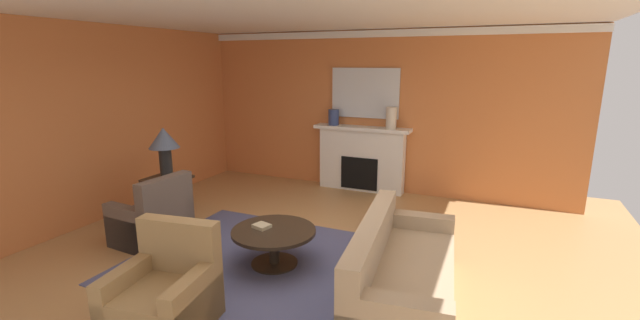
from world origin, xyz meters
The scene contains 17 objects.
ground_plane centered at (0.00, 0.00, 0.00)m, with size 8.55×8.55×0.00m, color tan.
wall_fireplace centered at (0.00, 3.27, 1.47)m, with size 7.18×0.12×2.94m, color #CC723D.
wall_window centered at (-3.35, 0.30, 1.47)m, with size 0.12×7.01×2.94m, color #CC723D.
ceiling_panel centered at (0.00, 0.30, 2.97)m, with size 7.18×7.01×0.06m, color white.
crown_moulding centered at (0.00, 3.19, 2.86)m, with size 7.18×0.08×0.12m, color white.
area_rug centered at (-0.10, -0.24, 0.01)m, with size 3.44×2.57×0.01m, color #4C517A.
fireplace centered at (-0.10, 3.06, 0.57)m, with size 1.80×0.35×1.21m.
mantel_mirror centered at (-0.10, 3.18, 1.82)m, with size 1.28×0.04×0.91m, color silver.
sofa centered at (1.47, -0.44, 0.30)m, with size 1.13×2.19×0.85m.
armchair_near_window centered at (-1.90, -0.34, 0.31)m, with size 0.86×0.86×0.95m.
armchair_facing_fireplace centered at (-0.40, -1.70, 0.31)m, with size 0.91×0.91×0.95m.
coffee_table centered at (-0.10, -0.24, 0.34)m, with size 1.00×1.00×0.45m.
side_table centered at (-2.25, 0.33, 0.40)m, with size 0.56×0.56×0.70m.
table_lamp centered at (-2.25, 0.33, 1.22)m, with size 0.44×0.44×0.75m.
vase_mantel_left centered at (-0.65, 3.01, 1.36)m, with size 0.20×0.20×0.29m, color navy.
vase_mantel_right centered at (0.45, 3.01, 1.41)m, with size 0.19×0.19×0.39m, color beige.
book_red_cover centered at (-0.26, -0.24, 0.47)m, with size 0.19×0.16×0.04m, color tan.
Camera 1 is at (2.25, -4.23, 2.39)m, focal length 23.46 mm.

